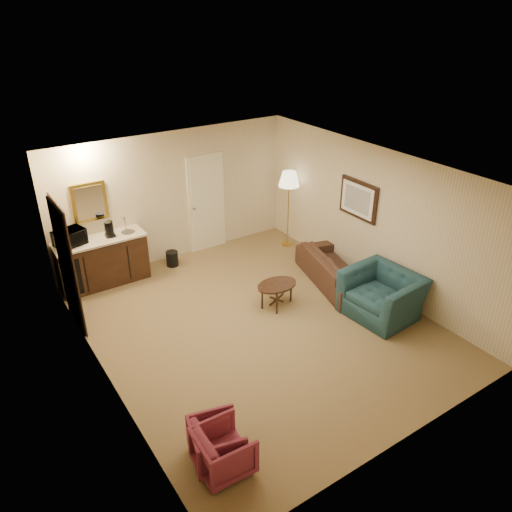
{
  "coord_description": "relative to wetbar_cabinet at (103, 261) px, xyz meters",
  "views": [
    {
      "loc": [
        -3.79,
        -5.66,
        4.82
      ],
      "look_at": [
        0.3,
        0.5,
        0.97
      ],
      "focal_mm": 35.0,
      "sensor_mm": 36.0,
      "label": 1
    }
  ],
  "objects": [
    {
      "name": "teal_armchair",
      "position": [
        3.55,
        -3.62,
        0.06
      ],
      "size": [
        0.86,
        1.24,
        1.03
      ],
      "primitive_type": "imported",
      "rotation": [
        0.0,
        0.0,
        -1.5
      ],
      "color": "#1D4249",
      "rests_on": "ground"
    },
    {
      "name": "rose_chair_near",
      "position": [
        -0.25,
        -4.72,
        -0.16
      ],
      "size": [
        0.67,
        0.69,
        0.6
      ],
      "primitive_type": "imported",
      "rotation": [
        0.0,
        0.0,
        1.33
      ],
      "color": "maroon",
      "rests_on": "ground"
    },
    {
      "name": "ground",
      "position": [
        1.65,
        -2.72,
        -0.46
      ],
      "size": [
        6.0,
        6.0,
        0.0
      ],
      "primitive_type": "plane",
      "color": "olive",
      "rests_on": "ground"
    },
    {
      "name": "microwave",
      "position": [
        -0.5,
        0.03,
        0.64
      ],
      "size": [
        0.57,
        0.41,
        0.35
      ],
      "primitive_type": "imported",
      "rotation": [
        0.0,
        0.0,
        0.26
      ],
      "color": "black",
      "rests_on": "wetbar_cabinet"
    },
    {
      "name": "sofa",
      "position": [
        3.6,
        -2.39,
        -0.08
      ],
      "size": [
        1.06,
        2.05,
        0.77
      ],
      "primitive_type": "imported",
      "rotation": [
        0.0,
        0.0,
        1.31
      ],
      "color": "black",
      "rests_on": "ground"
    },
    {
      "name": "room_walls",
      "position": [
        1.55,
        -1.95,
        1.26
      ],
      "size": [
        5.02,
        6.01,
        2.61
      ],
      "color": "beige",
      "rests_on": "ground"
    },
    {
      "name": "coffee_maker",
      "position": [
        0.2,
        -0.02,
        0.61
      ],
      "size": [
        0.18,
        0.18,
        0.3
      ],
      "primitive_type": "cylinder",
      "rotation": [
        0.0,
        0.0,
        -0.16
      ],
      "color": "black",
      "rests_on": "wetbar_cabinet"
    },
    {
      "name": "waste_bin",
      "position": [
        1.35,
        -0.07,
        -0.31
      ],
      "size": [
        0.31,
        0.31,
        0.3
      ],
      "primitive_type": "cylinder",
      "rotation": [
        0.0,
        0.0,
        0.33
      ],
      "color": "black",
      "rests_on": "ground"
    },
    {
      "name": "rose_chair_far",
      "position": [
        -0.25,
        -4.87,
        -0.15
      ],
      "size": [
        0.58,
        0.62,
        0.61
      ],
      "primitive_type": "imported",
      "rotation": [
        0.0,
        0.0,
        1.53
      ],
      "color": "maroon",
      "rests_on": "ground"
    },
    {
      "name": "floor_lamp",
      "position": [
        3.85,
        -0.58,
        0.37
      ],
      "size": [
        0.55,
        0.55,
        1.66
      ],
      "primitive_type": "cube",
      "rotation": [
        0.0,
        0.0,
        -0.3
      ],
      "color": "#B0923A",
      "rests_on": "ground"
    },
    {
      "name": "wetbar_cabinet",
      "position": [
        0.0,
        0.0,
        0.0
      ],
      "size": [
        1.64,
        0.58,
        0.92
      ],
      "primitive_type": "cube",
      "color": "#361E11",
      "rests_on": "ground"
    },
    {
      "name": "coffee_table",
      "position": [
        2.25,
        -2.42,
        -0.25
      ],
      "size": [
        0.88,
        0.75,
        0.42
      ],
      "primitive_type": "cube",
      "rotation": [
        0.0,
        0.0,
        0.4
      ],
      "color": "#331E11",
      "rests_on": "ground"
    }
  ]
}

